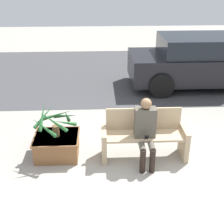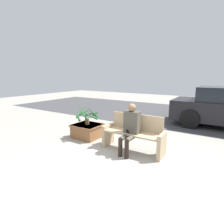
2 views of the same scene
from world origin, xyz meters
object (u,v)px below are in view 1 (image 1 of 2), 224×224
(person_seated, at_px, (146,129))
(potted_plant, at_px, (55,121))
(parked_car, at_px, (198,62))
(bench, at_px, (144,136))
(planter_box, at_px, (57,145))

(person_seated, bearing_deg, potted_plant, 169.83)
(potted_plant, distance_m, parked_car, 5.29)
(bench, relative_size, parked_car, 0.39)
(person_seated, relative_size, potted_plant, 1.45)
(person_seated, xyz_separation_m, parked_car, (2.14, 3.99, 0.06))
(bench, relative_size, person_seated, 1.28)
(bench, bearing_deg, planter_box, 176.42)
(bench, relative_size, potted_plant, 1.86)
(person_seated, distance_m, potted_plant, 1.68)
(bench, relative_size, planter_box, 1.88)
(bench, xyz_separation_m, parked_car, (2.13, 3.81, 0.31))
(potted_plant, bearing_deg, parked_car, 44.26)
(potted_plant, bearing_deg, planter_box, -79.66)
(person_seated, bearing_deg, planter_box, 170.10)
(potted_plant, xyz_separation_m, parked_car, (3.79, 3.70, 0.00))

